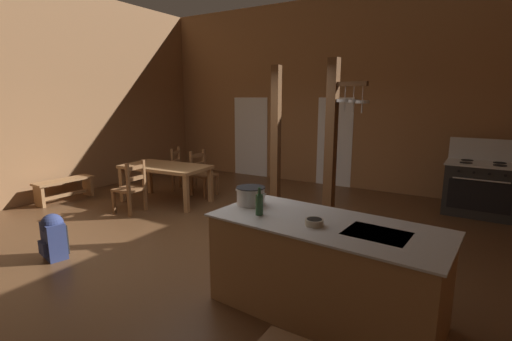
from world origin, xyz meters
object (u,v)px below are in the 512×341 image
Objects in this scene: kitchen_island at (324,268)px; ladderback_chair_near_window at (131,188)px; stove_range at (480,188)px; backpack at (53,235)px; mixing_bowl_on_counter at (314,222)px; bench_along_left_wall at (64,186)px; stockpot_on_counter at (251,196)px; ladderback_chair_at_table_end at (203,174)px; dining_table at (166,170)px; bottle_tall_on_counter at (259,204)px; ladderback_chair_by_post at (182,170)px.

ladderback_chair_near_window is at bearing 163.56° from kitchen_island.
stove_range is 6.81m from backpack.
stove_range is 7.93× the size of mixing_bowl_on_counter.
bench_along_left_wall is (-7.14, -3.27, -0.19)m from stove_range.
bench_along_left_wall is at bearing 169.63° from stockpot_on_counter.
backpack is at bearing -34.22° from bench_along_left_wall.
ladderback_chair_near_window is 3.41m from stockpot_on_counter.
ladderback_chair_near_window and ladderback_chair_at_table_end have the same top height.
dining_table is 1.85× the size of ladderback_chair_near_window.
dining_table is 2.95× the size of backpack.
mixing_bowl_on_counter is (-1.34, -4.44, 0.46)m from stove_range.
stockpot_on_counter is at bearing -43.24° from ladderback_chair_at_table_end.
bottle_tall_on_counter is (-1.92, -4.43, 0.54)m from stove_range.
stove_range reaches higher than dining_table.
bench_along_left_wall is 1.89× the size of backpack.
stove_range is 5.80m from dining_table.
backpack is at bearing -169.78° from bottle_tall_on_counter.
bench_along_left_wall is at bearing -150.97° from dining_table.
backpack is at bearing -133.59° from stove_range.
stockpot_on_counter is at bearing -18.66° from ladderback_chair_near_window.
bottle_tall_on_counter reaches higher than stockpot_on_counter.
backpack is 2.17× the size of bottle_tall_on_counter.
dining_table is at bearing 148.81° from stockpot_on_counter.
stove_range is at bearing 73.19° from mixing_bowl_on_counter.
kitchen_island is 2.35× the size of ladderback_chair_at_table_end.
dining_table is at bearing 147.62° from bottle_tall_on_counter.
backpack is (1.03, -3.57, -0.14)m from ladderback_chair_by_post.
stockpot_on_counter is at bearing 16.62° from backpack.
ladderback_chair_by_post is at bearing 145.01° from mixing_bowl_on_counter.
stove_range is 1.39× the size of ladderback_chair_near_window.
dining_table is 0.87m from ladderback_chair_at_table_end.
kitchen_island is 13.43× the size of mixing_bowl_on_counter.
bottle_tall_on_counter is at bearing -168.97° from kitchen_island.
stove_range is at bearing 16.15° from ladderback_chair_at_table_end.
ladderback_chair_near_window is (-4.08, 1.20, -0.01)m from kitchen_island.
kitchen_island is 2.35× the size of ladderback_chair_near_window.
bench_along_left_wall is 2.96m from backpack.
stockpot_on_counter reaches higher than ladderback_chair_at_table_end.
ladderback_chair_near_window and ladderback_chair_by_post have the same top height.
bottle_tall_on_counter is (-0.64, -0.12, 0.57)m from kitchen_island.
mixing_bowl_on_counter reaches higher than kitchen_island.
stockpot_on_counter is (3.19, -1.08, 0.56)m from ladderback_chair_near_window.
bench_along_left_wall is at bearing -139.03° from ladderback_chair_at_table_end.
stove_range is 1.39× the size of ladderback_chair_at_table_end.
ladderback_chair_by_post is 2.37m from bench_along_left_wall.
backpack is (0.36, -3.47, -0.14)m from ladderback_chair_at_table_end.
bench_along_left_wall is at bearing -155.38° from stove_range.
ladderback_chair_near_window is at bearing -78.08° from ladderback_chair_by_post.
dining_table is 1.00m from ladderback_chair_by_post.
ladderback_chair_at_table_end is 1.59× the size of backpack.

